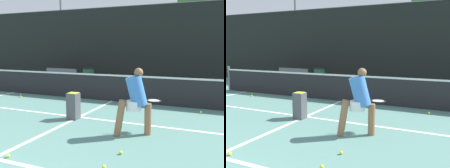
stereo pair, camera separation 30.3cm
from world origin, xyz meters
The scene contains 17 objects.
court_service_line centered at (0.00, 5.32, 0.00)m, with size 8.25×0.10×0.01m, color white.
court_center_mark centered at (0.00, 5.03, 0.00)m, with size 0.10×5.27×0.01m, color white.
net centered at (0.00, 7.67, 0.51)m, with size 11.09×0.09×1.07m.
fence_back centered at (0.00, 11.17, 1.91)m, with size 24.00×0.06×3.83m.
player_practicing centered at (1.88, 4.54, 0.79)m, with size 0.98×0.97×1.48m.
tennis_ball_scattered_0 centered at (-3.47, 6.89, 0.03)m, with size 0.07×0.07×0.07m, color #D1E033.
tennis_ball_scattered_1 centered at (0.21, 2.53, 0.03)m, with size 0.07×0.07×0.07m, color #D1E033.
tennis_ball_scattered_2 centered at (-3.81, 7.27, 0.03)m, with size 0.07×0.07×0.07m, color #D1E033.
tennis_ball_scattered_4 centered at (1.97, 3.43, 0.03)m, with size 0.07×0.07×0.07m, color #D1E033.
tennis_ball_scattered_5 centered at (1.93, 2.80, 0.03)m, with size 0.07×0.07×0.07m, color #D1E033.
tennis_ball_scattered_6 centered at (3.05, 7.08, 0.03)m, with size 0.07×0.07×0.07m, color #D1E033.
ball_hopper centered at (-0.04, 5.12, 0.37)m, with size 0.28×0.28×0.71m.
courtside_bench centered at (-3.78, 9.98, 0.47)m, with size 1.79×0.46×0.86m.
trash_bin centered at (-2.00, 9.61, 0.49)m, with size 0.52×0.52×0.97m.
tree_west centered at (-3.19, 18.66, 3.76)m, with size 3.79×3.79×4.25m.
tree_mid centered at (2.48, 16.11, 4.38)m, with size 3.49×3.49×6.15m.
building_far centered at (0.00, 23.18, 2.70)m, with size 36.00×2.40×5.40m, color #B2ADA3.
Camera 2 is at (3.86, -0.62, 1.92)m, focal length 42.00 mm.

